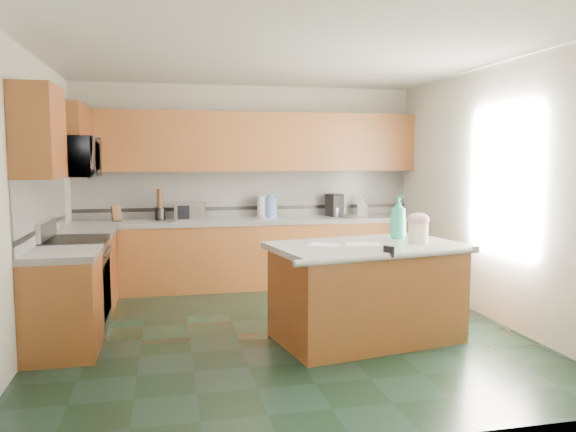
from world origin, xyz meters
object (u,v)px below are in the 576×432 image
object	(u,v)px
island_top	(367,247)
toaster_oven	(190,211)
coffee_maker	(334,205)
treat_jar	(418,233)
knife_block	(116,214)
soap_bottle_island	(398,217)
island_base	(366,295)

from	to	relation	value
island_top	toaster_oven	size ratio (longest dim) A/B	4.63
coffee_maker	toaster_oven	bearing A→B (deg)	160.79
treat_jar	toaster_oven	xyz separation A→B (m)	(-2.03, 2.51, 0.01)
treat_jar	knife_block	xyz separation A→B (m)	(-2.97, 2.51, -0.00)
soap_bottle_island	toaster_oven	bearing A→B (deg)	113.30
island_base	soap_bottle_island	bearing A→B (deg)	21.55
soap_bottle_island	toaster_oven	size ratio (longest dim) A/B	1.13
soap_bottle_island	island_base	bearing A→B (deg)	-166.42
island_top	soap_bottle_island	bearing A→B (deg)	21.55
treat_jar	soap_bottle_island	distance (m)	0.34
island_top	toaster_oven	world-z (taller)	toaster_oven
soap_bottle_island	treat_jar	bearing A→B (deg)	-95.64
island_base	toaster_oven	xyz separation A→B (m)	(-1.54, 2.46, 0.60)
island_base	island_top	xyz separation A→B (m)	(-0.00, 0.00, 0.46)
island_base	coffee_maker	size ratio (longest dim) A/B	5.35
toaster_oven	coffee_maker	distance (m)	1.97
island_top	toaster_oven	xyz separation A→B (m)	(-1.54, 2.46, 0.14)
toaster_oven	island_base	bearing A→B (deg)	-48.07
island_base	coffee_maker	distance (m)	2.61
knife_block	island_base	bearing A→B (deg)	-61.18
knife_block	toaster_oven	distance (m)	0.93
soap_bottle_island	knife_block	world-z (taller)	soap_bottle_island
island_top	coffee_maker	distance (m)	2.53
soap_bottle_island	coffee_maker	xyz separation A→B (m)	(0.01, 2.23, -0.06)
island_top	coffee_maker	size ratio (longest dim) A/B	5.67
treat_jar	soap_bottle_island	bearing A→B (deg)	89.69
treat_jar	knife_block	size ratio (longest dim) A/B	1.00
island_top	island_base	bearing A→B (deg)	-10.53
treat_jar	coffee_maker	world-z (taller)	coffee_maker
treat_jar	coffee_maker	xyz separation A→B (m)	(-0.06, 2.54, 0.06)
soap_bottle_island	knife_block	size ratio (longest dim) A/B	2.20
soap_bottle_island	knife_block	bearing A→B (deg)	124.32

